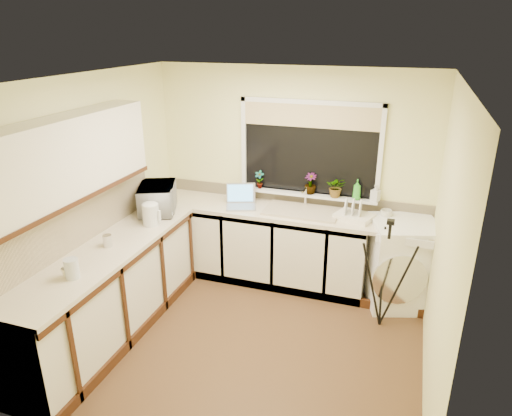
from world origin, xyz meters
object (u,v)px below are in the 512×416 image
object	(u,v)px
laptop	(241,200)
plant_c	(310,184)
plant_a	(259,180)
kettle	(151,215)
plant_d	(336,187)
microwave	(158,198)
cup_left	(67,272)
glass_jug	(72,269)
soap_bottle_clear	(376,193)
washing_machine	(401,263)
cup_back	(386,214)
tripod	(385,274)
dish_rack	(354,217)
steel_jar	(107,241)
soap_bottle_green	(357,190)

from	to	relation	value
laptop	plant_c	size ratio (longest dim) A/B	1.70
laptop	plant_a	bearing A→B (deg)	39.46
kettle	plant_d	bearing A→B (deg)	31.16
plant_a	plant_c	size ratio (longest dim) A/B	0.89
microwave	cup_left	xyz separation A→B (m)	(0.04, -1.55, -0.11)
glass_jug	microwave	size ratio (longest dim) A/B	0.31
cup_left	soap_bottle_clear	bearing A→B (deg)	44.95
plant_a	plant_d	distance (m)	0.91
plant_d	kettle	bearing A→B (deg)	-148.84
washing_machine	plant_d	world-z (taller)	plant_d
washing_machine	cup_back	world-z (taller)	cup_back
laptop	plant_d	distance (m)	1.09
tripod	dish_rack	bearing A→B (deg)	145.77
washing_machine	plant_d	distance (m)	1.07
microwave	cup_back	world-z (taller)	microwave
washing_machine	steel_jar	bearing A→B (deg)	-169.69
dish_rack	plant_d	size ratio (longest dim) A/B	1.61
laptop	soap_bottle_clear	distance (m)	1.51
dish_rack	microwave	distance (m)	2.16
plant_a	soap_bottle_green	size ratio (longest dim) A/B	0.94
steel_jar	plant_c	xyz separation A→B (m)	(1.56, 1.66, 0.21)
kettle	cup_back	xyz separation A→B (m)	(2.30, 0.95, -0.06)
laptop	cup_back	size ratio (longest dim) A/B	3.18
plant_a	soap_bottle_clear	xyz separation A→B (m)	(1.33, -0.01, -0.01)
plant_a	cup_back	xyz separation A→B (m)	(1.47, -0.11, -0.21)
soap_bottle_green	soap_bottle_clear	distance (m)	0.20
laptop	soap_bottle_clear	size ratio (longest dim) A/B	2.19
microwave	plant_c	distance (m)	1.72
glass_jug	plant_c	xyz separation A→B (m)	(1.48, 2.25, 0.19)
plant_c	soap_bottle_clear	distance (m)	0.73
microwave	cup_left	distance (m)	1.55
tripod	plant_c	xyz separation A→B (m)	(-0.94, 0.77, 0.60)
washing_machine	plant_c	size ratio (longest dim) A/B	3.88
kettle	plant_d	xyz separation A→B (m)	(1.74, 1.05, 0.16)
kettle	washing_machine	bearing A→B (deg)	17.88
kettle	steel_jar	xyz separation A→B (m)	(-0.12, -0.59, -0.05)
soap_bottle_clear	microwave	bearing A→B (deg)	-163.06
cup_back	soap_bottle_green	bearing A→B (deg)	164.89
kettle	plant_c	size ratio (longest dim) A/B	0.92
washing_machine	microwave	world-z (taller)	microwave
glass_jug	soap_bottle_clear	size ratio (longest dim) A/B	0.91
kettle	soap_bottle_clear	distance (m)	2.42
plant_c	plant_d	size ratio (longest dim) A/B	1.02
cup_back	tripod	bearing A→B (deg)	-83.59
cup_left	plant_d	bearing A→B (deg)	50.81
laptop	microwave	bearing A→B (deg)	-170.96
washing_machine	soap_bottle_clear	distance (m)	0.80
steel_jar	plant_a	xyz separation A→B (m)	(0.95, 1.65, 0.20)
laptop	plant_c	xyz separation A→B (m)	(0.75, 0.25, 0.20)
kettle	tripod	size ratio (longest dim) A/B	0.19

